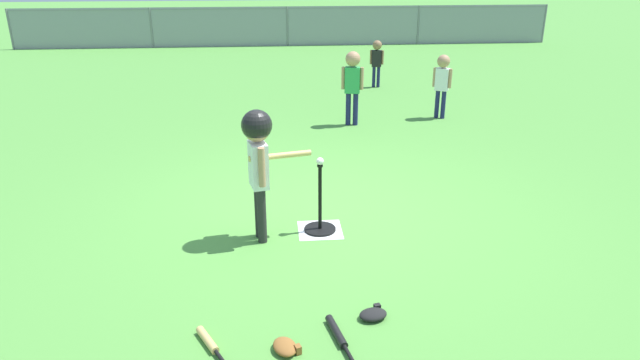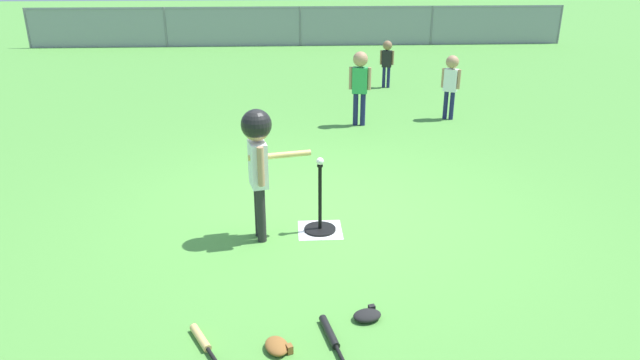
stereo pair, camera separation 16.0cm
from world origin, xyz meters
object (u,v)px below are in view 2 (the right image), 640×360
fielder_deep_left (451,79)px  glove_outfield_drop (277,346)px  glove_by_plate (367,315)px  spare_bat_wood (204,342)px  fielder_near_left (387,58)px  baseball_on_tee (320,161)px  batter_child (258,149)px  batting_tee (320,220)px  fielder_deep_right (360,79)px  spare_bat_black (332,338)px

fielder_deep_left → glove_outfield_drop: fielder_deep_left is taller
fielder_deep_left → glove_by_plate: fielder_deep_left is taller
fielder_deep_left → spare_bat_wood: 6.72m
fielder_deep_left → fielder_near_left: bearing=104.7°
baseball_on_tee → batter_child: bearing=-167.4°
batting_tee → fielder_deep_right: size_ratio=0.60×
baseball_on_tee → fielder_near_left: fielder_near_left is taller
fielder_deep_left → fielder_deep_right: size_ratio=0.90×
batting_tee → glove_by_plate: batting_tee is taller
baseball_on_tee → fielder_deep_right: fielder_deep_right is taller
batter_child → spare_bat_black: batter_child is taller
spare_bat_wood → glove_outfield_drop: size_ratio=2.12×
fielder_deep_right → spare_bat_black: size_ratio=1.68×
spare_bat_wood → spare_bat_black: 0.92m
fielder_deep_right → glove_by_plate: (-0.57, -5.27, -0.73)m
batting_tee → glove_outfield_drop: (-0.41, -1.85, -0.08)m
batting_tee → spare_bat_black: (-0.01, -1.77, -0.08)m
spare_bat_wood → spare_bat_black: same height
glove_by_plate → spare_bat_black: bearing=-139.0°
fielder_deep_right → spare_bat_black: fielder_deep_right is taller
batter_child → fielder_near_left: size_ratio=1.35×
batting_tee → fielder_near_left: bearing=74.9°
fielder_near_left → fielder_deep_left: 2.55m
spare_bat_wood → batter_child: bearing=78.0°
batter_child → glove_outfield_drop: batter_child is taller
fielder_deep_left → spare_bat_black: 6.32m
fielder_near_left → glove_outfield_drop: fielder_near_left is taller
batting_tee → batter_child: size_ratio=0.54×
fielder_deep_right → glove_by_plate: bearing=-96.2°
batter_child → fielder_near_left: 7.03m
batting_tee → fielder_deep_left: 4.72m
spare_bat_wood → batting_tee: bearing=62.2°
fielder_deep_left → glove_by_plate: bearing=-110.9°
batting_tee → spare_bat_wood: (-0.93, -1.77, -0.08)m
baseball_on_tee → batter_child: 0.63m
glove_by_plate → baseball_on_tee: bearing=100.3°
batting_tee → glove_outfield_drop: size_ratio=2.70×
glove_outfield_drop → glove_by_plate: bearing=25.7°
baseball_on_tee → glove_outfield_drop: (-0.41, -1.85, -0.71)m
glove_outfield_drop → batting_tee: bearing=77.6°
fielder_near_left → glove_outfield_drop: size_ratio=3.68×
spare_bat_wood → glove_by_plate: (1.21, 0.25, 0.01)m
fielder_deep_left → glove_by_plate: (-2.12, -5.55, -0.65)m
batter_child → fielder_near_left: bearing=70.6°
spare_bat_wood → fielder_deep_left: bearing=60.1°
spare_bat_wood → glove_outfield_drop: 0.53m
glove_outfield_drop → spare_bat_black: bearing=11.1°
glove_by_plate → batting_tee: bearing=100.3°
spare_bat_black → fielder_near_left: bearing=78.0°
glove_by_plate → glove_outfield_drop: 0.76m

